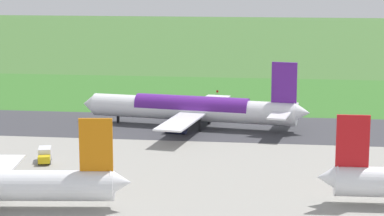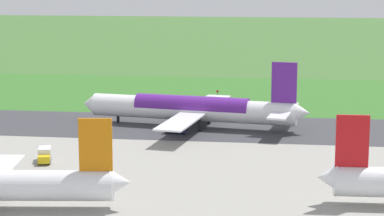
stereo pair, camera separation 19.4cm
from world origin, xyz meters
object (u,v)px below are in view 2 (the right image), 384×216
(no_stopping_sign, at_px, (217,94))
(traffic_cone_orange, at_px, (206,99))
(airliner_main, at_px, (194,109))
(service_truck_baggage, at_px, (45,155))

(no_stopping_sign, bearing_deg, traffic_cone_orange, 29.32)
(airliner_main, distance_m, traffic_cone_orange, 36.97)
(airliner_main, relative_size, traffic_cone_orange, 98.25)
(airliner_main, distance_m, no_stopping_sign, 38.61)
(no_stopping_sign, relative_size, traffic_cone_orange, 4.45)
(traffic_cone_orange, bearing_deg, no_stopping_sign, -150.68)
(service_truck_baggage, distance_m, no_stopping_sign, 77.58)
(no_stopping_sign, bearing_deg, airliner_main, 87.25)
(traffic_cone_orange, bearing_deg, service_truck_baggage, 72.37)
(no_stopping_sign, bearing_deg, service_truck_baggage, 70.60)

